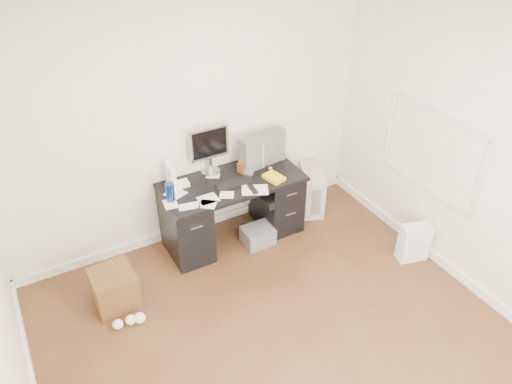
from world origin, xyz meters
The scene contains 18 objects.
ground centered at (0.00, 0.00, 0.00)m, with size 4.00×4.00×0.00m, color #482617.
room_shell centered at (0.03, 0.03, 1.66)m, with size 4.02×4.02×2.71m.
desk centered at (0.30, 1.65, 0.40)m, with size 1.50×0.70×0.75m.
loose_papers centered at (0.10, 1.60, 0.75)m, with size 1.10×0.60×0.00m, color white, non-canonical shape.
lcd_monitor centered at (0.17, 1.91, 1.02)m, with size 0.43×0.25×0.55m, color #ACACB0, non-canonical shape.
keyboard centered at (0.29, 1.58, 0.76)m, with size 0.39×0.13×0.02m, color black.
computer_mouse centered at (0.75, 1.62, 0.78)m, with size 0.05×0.05×0.05m, color #ACACB0.
travel_mug centered at (-0.39, 1.62, 0.85)m, with size 0.09×0.09×0.20m, color #153D95.
white_binder centered at (-0.29, 1.86, 0.88)m, with size 0.11×0.23×0.27m, color white.
magazine_file centered at (0.72, 1.84, 0.90)m, with size 0.13×0.25×0.29m, color #AD8353.
pen_cup centered at (0.48, 1.75, 0.88)m, with size 0.11×0.11×0.26m, color #543618, non-canonical shape.
yellow_book centered at (0.71, 1.47, 0.77)m, with size 0.17×0.22×0.04m, color yellow.
paper_remote centered at (0.42, 1.38, 0.76)m, with size 0.27×0.21×0.02m, color white, non-canonical shape.
office_chair centered at (0.77, 1.62, 0.56)m, with size 0.63×0.63×1.11m, color #575A57, non-canonical shape.
pc_tower centered at (1.37, 1.69, 0.26)m, with size 0.23×0.52×0.52m, color #AFAC9E.
shopping_bag centered at (1.79, 0.41, 0.21)m, with size 0.31×0.22×0.42m, color white.
wicker_basket centered at (-1.14, 1.29, 0.19)m, with size 0.39×0.39×0.39m, color #473115.
desk_printer centered at (0.49, 1.43, 0.10)m, with size 0.33×0.27×0.19m, color slate.
Camera 1 is at (-1.61, -2.31, 3.58)m, focal length 35.00 mm.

